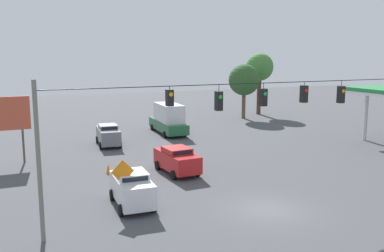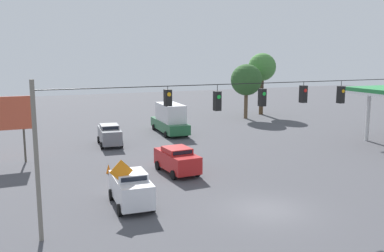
# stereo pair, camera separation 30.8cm
# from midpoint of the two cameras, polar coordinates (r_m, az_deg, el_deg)

# --- Properties ---
(ground_plane) EXTENTS (140.00, 140.00, 0.00)m
(ground_plane) POSITION_cam_midpoint_polar(r_m,az_deg,el_deg) (23.91, 9.64, -10.92)
(ground_plane) COLOR #47474C
(overhead_signal_span) EXTENTS (23.12, 0.38, 7.27)m
(overhead_signal_span) POSITION_cam_midpoint_polar(r_m,az_deg,el_deg) (23.30, 9.21, 0.94)
(overhead_signal_span) COLOR slate
(overhead_signal_span) RESTS_ON ground_plane
(box_truck_green_oncoming_deep) EXTENTS (2.68, 7.29, 3.15)m
(box_truck_green_oncoming_deep) POSITION_cam_midpoint_polar(r_m,az_deg,el_deg) (44.97, -3.36, 0.95)
(box_truck_green_oncoming_deep) COLOR #236038
(box_truck_green_oncoming_deep) RESTS_ON ground_plane
(sedan_white_parked_shoulder) EXTENTS (2.14, 4.13, 1.95)m
(sedan_white_parked_shoulder) POSITION_cam_midpoint_polar(r_m,az_deg,el_deg) (24.06, -8.38, -8.20)
(sedan_white_parked_shoulder) COLOR silver
(sedan_white_parked_shoulder) RESTS_ON ground_plane
(sedan_red_withflow_mid) EXTENTS (2.23, 4.39, 1.84)m
(sedan_red_withflow_mid) POSITION_cam_midpoint_polar(r_m,az_deg,el_deg) (30.19, -2.32, -4.50)
(sedan_red_withflow_mid) COLOR red
(sedan_red_withflow_mid) RESTS_ON ground_plane
(sedan_grey_withflow_far) EXTENTS (2.25, 4.47, 1.94)m
(sedan_grey_withflow_far) POSITION_cam_midpoint_polar(r_m,az_deg,el_deg) (39.84, -11.32, -1.14)
(sedan_grey_withflow_far) COLOR slate
(sedan_grey_withflow_far) RESTS_ON ground_plane
(traffic_cone_nearest) EXTENTS (0.35, 0.35, 0.66)m
(traffic_cone_nearest) POSITION_cam_midpoint_polar(r_m,az_deg,el_deg) (24.62, -8.55, -9.46)
(traffic_cone_nearest) COLOR orange
(traffic_cone_nearest) RESTS_ON ground_plane
(traffic_cone_second) EXTENTS (0.35, 0.35, 0.66)m
(traffic_cone_second) POSITION_cam_midpoint_polar(r_m,az_deg,el_deg) (27.88, -10.09, -7.22)
(traffic_cone_second) COLOR orange
(traffic_cone_second) RESTS_ON ground_plane
(traffic_cone_third) EXTENTS (0.35, 0.35, 0.66)m
(traffic_cone_third) POSITION_cam_midpoint_polar(r_m,az_deg,el_deg) (30.80, -11.38, -5.62)
(traffic_cone_third) COLOR orange
(traffic_cone_third) RESTS_ON ground_plane
(roadside_billboard) EXTENTS (4.29, 0.16, 5.16)m
(roadside_billboard) POSITION_cam_midpoint_polar(r_m,az_deg,el_deg) (35.08, -24.47, 1.08)
(roadside_billboard) COLOR #4C473D
(roadside_billboard) RESTS_ON ground_plane
(work_zone_sign) EXTENTS (1.27, 0.06, 2.84)m
(work_zone_sign) POSITION_cam_midpoint_polar(r_m,az_deg,el_deg) (23.00, -9.61, -6.54)
(work_zone_sign) COLOR slate
(work_zone_sign) RESTS_ON ground_plane
(tree_horizon_left) EXTENTS (4.01, 4.01, 7.00)m
(tree_horizon_left) POSITION_cam_midpoint_polar(r_m,az_deg,el_deg) (55.45, 6.81, 6.10)
(tree_horizon_left) COLOR brown
(tree_horizon_left) RESTS_ON ground_plane
(tree_horizon_right) EXTENTS (3.76, 3.76, 8.39)m
(tree_horizon_right) POSITION_cam_midpoint_polar(r_m,az_deg,el_deg) (59.49, 8.85, 7.67)
(tree_horizon_right) COLOR #4C3823
(tree_horizon_right) RESTS_ON ground_plane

